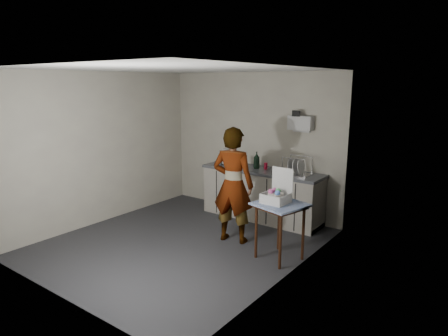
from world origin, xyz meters
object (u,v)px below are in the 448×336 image
Objects in this scene: standing_man at (233,185)px; dish_rack at (296,171)px; kitchen_counter at (262,196)px; bakery_box at (276,195)px; side_table at (280,211)px; dark_bottle at (245,161)px; soap_bottle at (257,160)px; paper_towel at (225,157)px; soda_can at (266,166)px.

standing_man is 3.98× the size of dish_rack.
bakery_box is (1.00, -1.28, 0.48)m from kitchen_counter.
side_table is 1.97m from dark_bottle.
soap_bottle is 0.65× the size of bakery_box.
paper_towel is at bearing 160.39° from side_table.
side_table is 0.22m from bakery_box.
paper_towel is at bearing 179.64° from dish_rack.
dish_rack is 0.96× the size of bakery_box.
standing_man is 3.84× the size of bakery_box.
dish_rack is (1.48, -0.01, -0.07)m from paper_towel.
kitchen_counter is 1.26× the size of standing_man.
dark_bottle reaches higher than soda_can.
dark_bottle is at bearing -77.21° from standing_man.
bakery_box reaches higher than soda_can.
standing_man is at bearing -114.39° from dish_rack.
paper_towel reaches higher than kitchen_counter.
dark_bottle is 0.48× the size of dish_rack.
soda_can is at bearing 5.46° from paper_towel.
kitchen_counter is at bearing -1.48° from dark_bottle.
soda_can is (-1.04, 1.35, 0.27)m from side_table.
paper_towel is 1.48m from dish_rack.
soda_can is at bearing 17.08° from soap_bottle.
dark_bottle is at bearing 152.35° from side_table.
bakery_box is at bearing -52.03° from kitchen_counter.
soap_bottle is 0.68m from paper_towel.
kitchen_counter is 19.46× the size of soda_can.
paper_towel is (-0.43, -0.04, 0.03)m from dark_bottle.
kitchen_counter is 0.88m from dish_rack.
paper_towel is (-1.87, 1.27, 0.35)m from side_table.
soda_can is at bearing 54.54° from kitchen_counter.
paper_towel is (-0.98, 1.12, 0.16)m from standing_man.
standing_man is 1.21m from soda_can.
bakery_box is (0.96, -1.33, -0.06)m from soda_can.
standing_man is (0.18, -1.15, 0.46)m from kitchen_counter.
standing_man reaches higher than side_table.
soda_can is at bearing 142.09° from side_table.
dish_rack is (0.64, -0.09, 0.01)m from soda_can.
dish_rack is (0.50, 1.11, 0.09)m from standing_man.
side_table is 1.73m from soda_can.
paper_towel is 0.64× the size of bakery_box.
soda_can is at bearing 172.11° from dish_rack.
soap_bottle is 2.61× the size of soda_can.
kitchen_counter is at bearing 176.96° from dish_rack.
side_table is at bearing -47.41° from soap_bottle.
standing_man reaches higher than soda_can.
kitchen_counter reaches higher than side_table.
dish_rack reaches higher than paper_towel.
side_table is 1.35m from dish_rack.
dish_rack reaches higher than side_table.
soap_bottle reaches higher than side_table.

